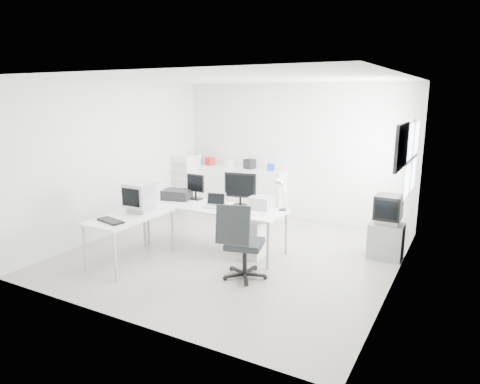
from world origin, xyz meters
The scene contains 30 objects.
floor centered at (0.00, 0.00, 0.00)m, with size 5.00×5.00×0.01m, color #B0AB9E.
ceiling centered at (0.00, 0.00, 2.80)m, with size 5.00×5.00×0.01m, color white.
back_wall centered at (0.00, 2.50, 1.40)m, with size 5.00×0.02×2.80m, color silver.
left_wall centered at (-2.50, 0.00, 1.40)m, with size 0.02×5.00×2.80m, color silver.
right_wall centered at (2.50, 0.00, 1.40)m, with size 0.02×5.00×2.80m, color silver.
window centered at (2.48, 1.20, 1.60)m, with size 0.02×1.20×1.10m, color white, non-canonical shape.
wall_picture centered at (2.47, 0.10, 1.90)m, with size 0.04×0.90×0.60m, color black, non-canonical shape.
main_desk centered at (-0.39, 0.03, 0.38)m, with size 2.40×0.80×0.75m, color white, non-canonical shape.
side_desk centered at (-1.24, -1.07, 0.38)m, with size 0.70×1.40×0.75m, color white, non-canonical shape.
drawer_pedestal centered at (0.31, 0.08, 0.30)m, with size 0.40×0.50×0.60m, color white.
inkjet_printer centered at (-1.24, 0.13, 0.84)m, with size 0.48×0.37×0.17m, color black.
lcd_monitor_small centered at (-0.94, 0.28, 0.98)m, with size 0.36×0.21×0.45m, color black, non-canonical shape.
lcd_monitor_large centered at (-0.04, 0.28, 1.03)m, with size 0.54×0.22×0.56m, color black, non-canonical shape.
laptop centered at (-0.34, -0.07, 0.87)m, with size 0.35×0.36×0.23m, color #B7B7BA, non-canonical shape.
white_keyboard centered at (0.26, -0.12, 0.76)m, with size 0.40×0.12×0.02m, color white.
white_mouse centered at (0.56, -0.07, 0.78)m, with size 0.05×0.05×0.05m, color white.
laser_printer centered at (0.36, 0.25, 0.85)m, with size 0.35×0.30×0.20m, color #A5A5A5.
desk_lamp centered at (0.71, 0.33, 0.98)m, with size 0.15×0.15×0.45m, color silver, non-canonical shape.
crt_monitor centered at (-1.24, -0.82, 0.96)m, with size 0.36×0.36×0.42m, color #B7B7BA, non-canonical shape.
black_keyboard centered at (-1.24, -1.47, 0.77)m, with size 0.45×0.18×0.03m, color black.
office_chair centered at (0.60, -0.76, 0.56)m, with size 0.64×0.64×1.12m, color #222527, non-canonical shape.
tv_cabinet centered at (2.22, 1.01, 0.29)m, with size 0.52×0.43×0.57m, color gray.
crt_tv centered at (2.22, 1.01, 0.80)m, with size 0.50×0.48×0.45m, color black, non-canonical shape.
sideboard centered at (-1.09, 2.24, 0.51)m, with size 2.03×0.51×1.01m, color white.
clutter_box_a centered at (-1.89, 2.24, 1.10)m, with size 0.17×0.16×0.17m, color red.
clutter_box_b centered at (-1.39, 2.24, 1.09)m, with size 0.15×0.12×0.15m, color white.
clutter_box_c centered at (-0.89, 2.24, 1.12)m, with size 0.21×0.19×0.21m, color black.
clutter_box_d centered at (-0.39, 2.24, 1.09)m, with size 0.14×0.13×0.14m, color #1935B2.
clutter_bottle centered at (-2.19, 2.28, 1.12)m, with size 0.07×0.07×0.22m, color white.
filing_cabinet centered at (-2.28, 1.85, 0.63)m, with size 0.44×0.52×1.26m, color white.
Camera 1 is at (3.30, -5.80, 2.55)m, focal length 32.00 mm.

